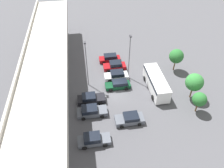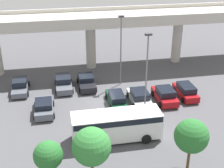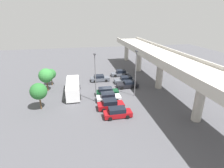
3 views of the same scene
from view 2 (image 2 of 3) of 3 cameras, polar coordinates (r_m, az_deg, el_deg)
ground_plane at (r=36.60m, az=-1.49°, el=-3.35°), size 112.59×112.59×0.00m
highway_overpass at (r=44.45m, az=-4.02°, el=10.92°), size 53.97×7.10×8.10m
parked_car_0 at (r=40.42m, az=-16.44°, el=-0.37°), size 2.09×4.64×1.58m
parked_car_1 at (r=34.99m, az=-12.35°, el=-4.12°), size 2.22×4.45×1.50m
parked_car_2 at (r=40.02m, az=-8.84°, el=0.18°), size 2.22×4.77×1.60m
parked_car_3 at (r=40.07m, az=-4.71°, el=0.39°), size 2.23×4.67×1.51m
parked_car_4 at (r=35.80m, az=0.80°, el=-2.72°), size 1.99×4.57×1.51m
parked_car_5 at (r=36.28m, az=5.03°, el=-2.38°), size 2.25×4.52×1.57m
parked_car_6 at (r=37.00m, az=9.64°, el=-2.02°), size 2.22×4.47×1.68m
parked_car_7 at (r=38.52m, az=13.33°, el=-1.25°), size 2.00×4.41×1.60m
shuttle_bus at (r=29.53m, az=0.82°, el=-7.30°), size 8.40×2.82×2.76m
lamp_post_near_aisle at (r=32.40m, az=6.37°, el=2.73°), size 0.70×0.35×8.99m
lamp_post_mid_lot at (r=39.14m, az=1.64°, el=6.97°), size 0.70×0.35×9.04m
tree_front_left at (r=24.55m, az=-11.60°, el=-12.68°), size 2.26×2.26×3.82m
tree_front_centre at (r=23.80m, az=-3.77°, el=-11.36°), size 2.99×2.99×4.89m
tree_front_right at (r=25.79m, az=14.32°, el=-9.23°), size 2.78×2.78×4.69m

